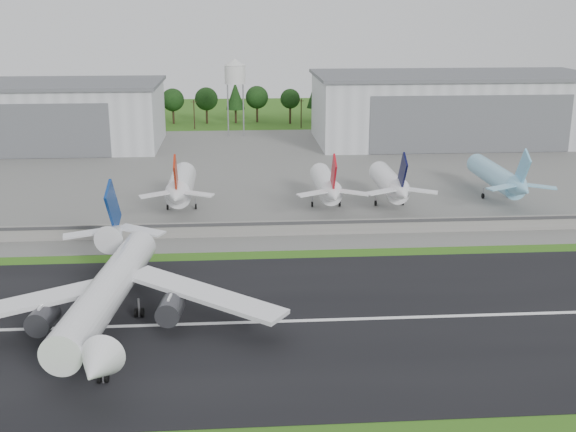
{
  "coord_description": "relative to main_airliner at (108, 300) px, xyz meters",
  "views": [
    {
      "loc": [
        -5.13,
        -96.71,
        49.24
      ],
      "look_at": [
        4.85,
        40.0,
        9.0
      ],
      "focal_mm": 45.0,
      "sensor_mm": 36.0,
      "label": 1
    }
  ],
  "objects": [
    {
      "name": "main_airliner",
      "position": [
        0.0,
        0.0,
        0.0
      ],
      "size": [
        56.95,
        59.27,
        18.17
      ],
      "rotation": [
        0.0,
        0.0,
        3.03
      ],
      "color": "white",
      "rests_on": "runway"
    },
    {
      "name": "parked_jet_navy",
      "position": [
        59.11,
        66.99,
        1.22
      ],
      "size": [
        7.36,
        31.29,
        16.61
      ],
      "color": "white",
      "rests_on": "ground"
    },
    {
      "name": "blast_fence",
      "position": [
        25.63,
        45.42,
        -3.09
      ],
      "size": [
        240.0,
        0.61,
        3.5
      ],
      "color": "gray",
      "rests_on": "ground"
    },
    {
      "name": "apron",
      "position": [
        25.63,
        110.43,
        -4.84
      ],
      "size": [
        320.0,
        150.0,
        0.1
      ],
      "primitive_type": "cube",
      "color": "slate",
      "rests_on": "ground"
    },
    {
      "name": "ground",
      "position": [
        25.63,
        -9.57,
        -4.89
      ],
      "size": [
        600.0,
        600.0,
        0.0
      ],
      "primitive_type": "plane",
      "color": "#296016",
      "rests_on": "ground"
    },
    {
      "name": "water_tower",
      "position": [
        20.63,
        175.43,
        19.66
      ],
      "size": [
        8.4,
        8.4,
        29.4
      ],
      "color": "#99999E",
      "rests_on": "ground"
    },
    {
      "name": "utility_poles",
      "position": [
        25.63,
        190.43,
        -4.89
      ],
      "size": [
        230.0,
        3.0,
        12.0
      ],
      "primitive_type": null,
      "color": "black",
      "rests_on": "ground"
    },
    {
      "name": "runway_centerline",
      "position": [
        25.63,
        0.43,
        -4.78
      ],
      "size": [
        220.0,
        1.0,
        0.02
      ],
      "primitive_type": "cube",
      "color": "white",
      "rests_on": "runway"
    },
    {
      "name": "hangar_west",
      "position": [
        -54.37,
        155.35,
        6.74
      ],
      "size": [
        97.0,
        44.0,
        23.2
      ],
      "color": "silver",
      "rests_on": "ground"
    },
    {
      "name": "hangar_east",
      "position": [
        100.63,
        155.35,
        7.73
      ],
      "size": [
        102.0,
        47.0,
        25.2
      ],
      "color": "silver",
      "rests_on": "ground"
    },
    {
      "name": "runway",
      "position": [
        25.63,
        0.43,
        -4.84
      ],
      "size": [
        320.0,
        60.0,
        0.1
      ],
      "primitive_type": "cube",
      "color": "black",
      "rests_on": "ground"
    },
    {
      "name": "parked_jet_red_b",
      "position": [
        42.89,
        66.97,
        1.12
      ],
      "size": [
        7.36,
        31.29,
        16.51
      ],
      "color": "white",
      "rests_on": "ground"
    },
    {
      "name": "parked_jet_skyblue",
      "position": [
        88.74,
        71.99,
        1.18
      ],
      "size": [
        7.36,
        37.29,
        16.63
      ],
      "color": "#86C7E8",
      "rests_on": "ground"
    },
    {
      "name": "parked_jet_red_a",
      "position": [
        6.63,
        67.02,
        1.48
      ],
      "size": [
        7.36,
        31.29,
        16.9
      ],
      "color": "white",
      "rests_on": "ground"
    },
    {
      "name": "treeline",
      "position": [
        25.63,
        205.43,
        -4.89
      ],
      "size": [
        320.0,
        16.0,
        22.0
      ],
      "primitive_type": null,
      "color": "black",
      "rests_on": "ground"
    }
  ]
}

